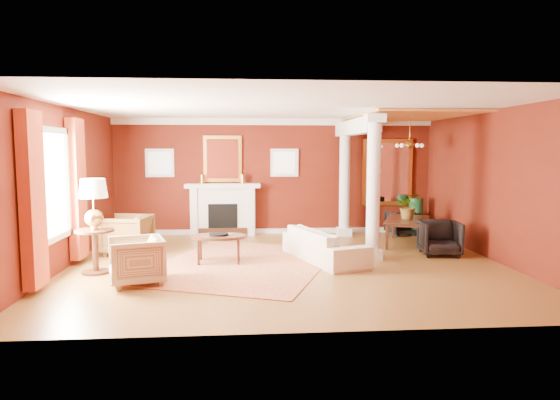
{
  "coord_description": "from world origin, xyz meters",
  "views": [
    {
      "loc": [
        -0.83,
        -9.09,
        2.13
      ],
      "look_at": [
        -0.09,
        0.55,
        1.15
      ],
      "focal_mm": 32.0,
      "sensor_mm": 36.0,
      "label": 1
    }
  ],
  "objects": [
    {
      "name": "room_shell",
      "position": [
        0.0,
        0.0,
        2.02
      ],
      "size": [
        8.04,
        7.04,
        2.92
      ],
      "color": "#56170B",
      "rests_on": "ground"
    },
    {
      "name": "coffee_book",
      "position": [
        -1.19,
        0.26,
        0.63
      ],
      "size": [
        0.14,
        0.08,
        0.2
      ],
      "primitive_type": "imported",
      "rotation": [
        0.0,
        0.0,
        0.51
      ],
      "color": "black",
      "rests_on": "coffee_table"
    },
    {
      "name": "potted_plant",
      "position": [
        2.9,
        1.73,
        1.14
      ],
      "size": [
        0.68,
        0.72,
        0.45
      ],
      "primitive_type": "imported",
      "rotation": [
        0.0,
        0.0,
        -0.34
      ],
      "color": "#26591E",
      "rests_on": "dining_table"
    },
    {
      "name": "sofa",
      "position": [
        0.75,
        0.23,
        0.41
      ],
      "size": [
        1.28,
        2.2,
        0.83
      ],
      "primitive_type": "imported",
      "rotation": [
        0.0,
        0.0,
        1.91
      ],
      "color": "silver",
      "rests_on": "ground"
    },
    {
      "name": "dining_table",
      "position": [
        2.9,
        1.71,
        0.46
      ],
      "size": [
        1.15,
        1.74,
        0.92
      ],
      "primitive_type": "imported",
      "rotation": [
        0.0,
        0.0,
        1.19
      ],
      "color": "black",
      "rests_on": "ground"
    },
    {
      "name": "chandelier",
      "position": [
        2.9,
        1.8,
        2.25
      ],
      "size": [
        0.6,
        0.62,
        0.75
      ],
      "color": "gold",
      "rests_on": "room_shell"
    },
    {
      "name": "dining_chair_near",
      "position": [
        3.15,
        0.55,
        0.39
      ],
      "size": [
        0.83,
        0.79,
        0.77
      ],
      "primitive_type": "imported",
      "rotation": [
        0.0,
        0.0,
        -0.12
      ],
      "color": "black",
      "rests_on": "ground"
    },
    {
      "name": "armchair_leopard",
      "position": [
        -3.18,
        1.18,
        0.44
      ],
      "size": [
        0.94,
        0.99,
        0.89
      ],
      "primitive_type": "imported",
      "rotation": [
        0.0,
        0.0,
        -1.74
      ],
      "color": "black",
      "rests_on": "ground"
    },
    {
      "name": "left_window",
      "position": [
        -3.89,
        -0.6,
        1.42
      ],
      "size": [
        0.21,
        2.55,
        2.6
      ],
      "color": "white",
      "rests_on": "room_shell"
    },
    {
      "name": "column_back",
      "position": [
        1.7,
        3.0,
        1.43
      ],
      "size": [
        0.36,
        0.36,
        2.8
      ],
      "color": "white",
      "rests_on": "ground"
    },
    {
      "name": "base_trim",
      "position": [
        0.0,
        3.46,
        0.06
      ],
      "size": [
        8.0,
        0.08,
        0.12
      ],
      "primitive_type": "cube",
      "color": "white",
      "rests_on": "ground"
    },
    {
      "name": "amber_ceiling",
      "position": [
        2.85,
        1.75,
        2.87
      ],
      "size": [
        2.3,
        3.4,
        0.04
      ],
      "primitive_type": "cube",
      "color": "#E19342",
      "rests_on": "room_shell"
    },
    {
      "name": "overmantel_mirror",
      "position": [
        -1.3,
        3.45,
        1.9
      ],
      "size": [
        0.95,
        0.07,
        1.15
      ],
      "color": "gold",
      "rests_on": "fireplace"
    },
    {
      "name": "dining_chair_far",
      "position": [
        3.16,
        3.0,
        0.33
      ],
      "size": [
        0.76,
        0.73,
        0.67
      ],
      "primitive_type": "imported",
      "rotation": [
        0.0,
        0.0,
        3.36
      ],
      "color": "black",
      "rests_on": "ground"
    },
    {
      "name": "rug",
      "position": [
        -0.82,
        0.06,
        0.01
      ],
      "size": [
        4.2,
        4.77,
        0.02
      ],
      "primitive_type": "cube",
      "rotation": [
        0.0,
        0.0,
        -0.37
      ],
      "color": "maroon",
      "rests_on": "ground"
    },
    {
      "name": "fireplace",
      "position": [
        -1.3,
        3.32,
        0.65
      ],
      "size": [
        1.85,
        0.42,
        1.29
      ],
      "color": "white",
      "rests_on": "ground"
    },
    {
      "name": "dining_mirror",
      "position": [
        2.9,
        3.45,
        1.55
      ],
      "size": [
        1.3,
        0.07,
        1.7
      ],
      "color": "gold",
      "rests_on": "room_shell"
    },
    {
      "name": "ground",
      "position": [
        0.0,
        0.0,
        0.0
      ],
      "size": [
        8.0,
        8.0,
        0.0
      ],
      "primitive_type": "plane",
      "color": "brown",
      "rests_on": "ground"
    },
    {
      "name": "column_front",
      "position": [
        1.7,
        0.3,
        1.43
      ],
      "size": [
        0.36,
        0.36,
        2.8
      ],
      "color": "white",
      "rests_on": "ground"
    },
    {
      "name": "coffee_table",
      "position": [
        -1.27,
        0.22,
        0.48
      ],
      "size": [
        1.04,
        1.04,
        0.53
      ],
      "rotation": [
        0.0,
        0.0,
        -0.35
      ],
      "color": "black",
      "rests_on": "ground"
    },
    {
      "name": "side_table",
      "position": [
        -3.36,
        -0.41,
        1.12
      ],
      "size": [
        0.66,
        0.66,
        1.64
      ],
      "rotation": [
        0.0,
        0.0,
        0.38
      ],
      "color": "black",
      "rests_on": "ground"
    },
    {
      "name": "flank_window_left",
      "position": [
        -2.85,
        3.46,
        1.8
      ],
      "size": [
        0.7,
        0.07,
        0.7
      ],
      "color": "white",
      "rests_on": "room_shell"
    },
    {
      "name": "green_urn",
      "position": [
        3.5,
        2.95,
        0.37
      ],
      "size": [
        0.39,
        0.39,
        0.94
      ],
      "color": "#144022",
      "rests_on": "ground"
    },
    {
      "name": "crown_trim",
      "position": [
        0.0,
        3.46,
        2.82
      ],
      "size": [
        8.0,
        0.08,
        0.16
      ],
      "primitive_type": "cube",
      "color": "white",
      "rests_on": "room_shell"
    },
    {
      "name": "armchair_stripe",
      "position": [
        -2.5,
        -1.19,
        0.42
      ],
      "size": [
        0.96,
        0.99,
        0.83
      ],
      "primitive_type": "imported",
      "rotation": [
        0.0,
        0.0,
        -1.28
      ],
      "color": "tan",
      "rests_on": "ground"
    },
    {
      "name": "flank_window_right",
      "position": [
        0.25,
        3.46,
        1.8
      ],
      "size": [
        0.7,
        0.07,
        0.7
      ],
      "color": "white",
      "rests_on": "room_shell"
    },
    {
      "name": "header_beam",
      "position": [
        1.7,
        1.9,
        2.62
      ],
      "size": [
        0.3,
        3.2,
        0.32
      ],
      "primitive_type": "cube",
      "color": "white",
      "rests_on": "column_front"
    }
  ]
}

